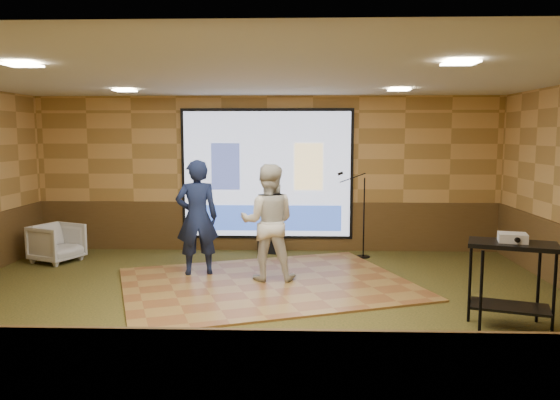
{
  "coord_description": "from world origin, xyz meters",
  "views": [
    {
      "loc": [
        0.61,
        -7.05,
        2.27
      ],
      "look_at": [
        0.34,
        0.96,
        1.3
      ],
      "focal_mm": 35.0,
      "sensor_mm": 36.0,
      "label": 1
    }
  ],
  "objects_px": {
    "player_left": "(197,217)",
    "av_table": "(512,267)",
    "dance_floor": "(267,284)",
    "mic_stand": "(361,231)",
    "projector_screen": "(267,176)",
    "banquet_chair": "(57,243)",
    "duffel_bag": "(271,246)",
    "projector": "(513,238)",
    "player_right": "(268,222)"
  },
  "relations": [
    {
      "from": "player_left",
      "to": "av_table",
      "type": "relative_size",
      "value": 1.8
    },
    {
      "from": "player_left",
      "to": "av_table",
      "type": "bearing_deg",
      "value": 136.71
    },
    {
      "from": "dance_floor",
      "to": "mic_stand",
      "type": "xyz_separation_m",
      "value": [
        1.62,
        1.92,
        0.48
      ]
    },
    {
      "from": "av_table",
      "to": "projector_screen",
      "type": "bearing_deg",
      "value": 126.43
    },
    {
      "from": "banquet_chair",
      "to": "duffel_bag",
      "type": "height_order",
      "value": "banquet_chair"
    },
    {
      "from": "av_table",
      "to": "projector",
      "type": "height_order",
      "value": "projector"
    },
    {
      "from": "projector_screen",
      "to": "mic_stand",
      "type": "xyz_separation_m",
      "value": [
        1.76,
        -0.52,
        -0.98
      ]
    },
    {
      "from": "av_table",
      "to": "player_left",
      "type": "bearing_deg",
      "value": 151.27
    },
    {
      "from": "projector_screen",
      "to": "mic_stand",
      "type": "height_order",
      "value": "projector_screen"
    },
    {
      "from": "player_left",
      "to": "duffel_bag",
      "type": "relative_size",
      "value": 4.22
    },
    {
      "from": "dance_floor",
      "to": "projector",
      "type": "height_order",
      "value": "projector"
    },
    {
      "from": "projector_screen",
      "to": "projector",
      "type": "xyz_separation_m",
      "value": [
        3.1,
        -4.17,
        -0.4
      ]
    },
    {
      "from": "av_table",
      "to": "banquet_chair",
      "type": "bearing_deg",
      "value": 155.38
    },
    {
      "from": "mic_stand",
      "to": "dance_floor",
      "type": "bearing_deg",
      "value": -128.75
    },
    {
      "from": "player_right",
      "to": "duffel_bag",
      "type": "relative_size",
      "value": 4.1
    },
    {
      "from": "av_table",
      "to": "duffel_bag",
      "type": "distance_m",
      "value": 5.05
    },
    {
      "from": "projector_screen",
      "to": "dance_floor",
      "type": "xyz_separation_m",
      "value": [
        0.14,
        -2.44,
        -1.46
      ]
    },
    {
      "from": "projector_screen",
      "to": "player_right",
      "type": "bearing_deg",
      "value": -86.33
    },
    {
      "from": "player_left",
      "to": "banquet_chair",
      "type": "relative_size",
      "value": 2.45
    },
    {
      "from": "projector_screen",
      "to": "player_right",
      "type": "relative_size",
      "value": 1.85
    },
    {
      "from": "mic_stand",
      "to": "player_left",
      "type": "bearing_deg",
      "value": -151.33
    },
    {
      "from": "projector_screen",
      "to": "player_left",
      "type": "distance_m",
      "value": 2.25
    },
    {
      "from": "av_table",
      "to": "mic_stand",
      "type": "distance_m",
      "value": 3.92
    },
    {
      "from": "player_right",
      "to": "projector",
      "type": "height_order",
      "value": "player_right"
    },
    {
      "from": "mic_stand",
      "to": "projector_screen",
      "type": "bearing_deg",
      "value": 164.88
    },
    {
      "from": "dance_floor",
      "to": "player_left",
      "type": "distance_m",
      "value": 1.56
    },
    {
      "from": "projector",
      "to": "mic_stand",
      "type": "xyz_separation_m",
      "value": [
        -1.34,
        3.64,
        -0.58
      ]
    },
    {
      "from": "player_right",
      "to": "projector",
      "type": "relative_size",
      "value": 5.71
    },
    {
      "from": "player_right",
      "to": "banquet_chair",
      "type": "distance_m",
      "value": 4.04
    },
    {
      "from": "av_table",
      "to": "mic_stand",
      "type": "relative_size",
      "value": 0.64
    },
    {
      "from": "projector_screen",
      "to": "mic_stand",
      "type": "bearing_deg",
      "value": -16.57
    },
    {
      "from": "banquet_chair",
      "to": "player_right",
      "type": "bearing_deg",
      "value": -82.43
    },
    {
      "from": "banquet_chair",
      "to": "projector",
      "type": "bearing_deg",
      "value": -90.24
    },
    {
      "from": "player_right",
      "to": "mic_stand",
      "type": "height_order",
      "value": "player_right"
    },
    {
      "from": "projector_screen",
      "to": "projector",
      "type": "distance_m",
      "value": 5.21
    },
    {
      "from": "player_right",
      "to": "mic_stand",
      "type": "bearing_deg",
      "value": -132.87
    },
    {
      "from": "projector_screen",
      "to": "duffel_bag",
      "type": "xyz_separation_m",
      "value": [
        0.08,
        -0.19,
        -1.34
      ]
    },
    {
      "from": "projector_screen",
      "to": "banquet_chair",
      "type": "relative_size",
      "value": 4.42
    },
    {
      "from": "av_table",
      "to": "mic_stand",
      "type": "height_order",
      "value": "mic_stand"
    },
    {
      "from": "player_right",
      "to": "duffel_bag",
      "type": "distance_m",
      "value": 2.19
    },
    {
      "from": "mic_stand",
      "to": "duffel_bag",
      "type": "bearing_deg",
      "value": 170.1
    },
    {
      "from": "player_left",
      "to": "av_table",
      "type": "distance_m",
      "value": 4.69
    },
    {
      "from": "player_left",
      "to": "mic_stand",
      "type": "height_order",
      "value": "player_left"
    },
    {
      "from": "mic_stand",
      "to": "banquet_chair",
      "type": "relative_size",
      "value": 2.13
    },
    {
      "from": "projector",
      "to": "duffel_bag",
      "type": "height_order",
      "value": "projector"
    },
    {
      "from": "player_right",
      "to": "banquet_chair",
      "type": "xyz_separation_m",
      "value": [
        -3.84,
        1.14,
        -0.58
      ]
    },
    {
      "from": "projector_screen",
      "to": "dance_floor",
      "type": "relative_size",
      "value": 0.79
    },
    {
      "from": "duffel_bag",
      "to": "projector",
      "type": "bearing_deg",
      "value": -52.82
    },
    {
      "from": "dance_floor",
      "to": "mic_stand",
      "type": "relative_size",
      "value": 2.64
    },
    {
      "from": "player_left",
      "to": "projector",
      "type": "relative_size",
      "value": 5.88
    }
  ]
}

